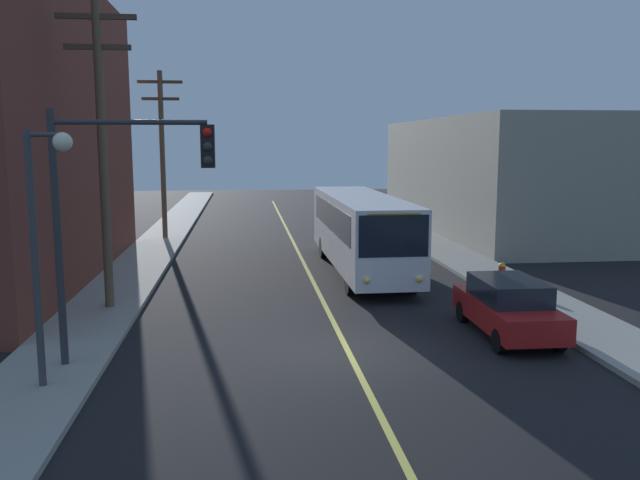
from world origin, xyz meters
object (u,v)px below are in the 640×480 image
utility_pole_near (102,140)px  fire_hydrant (502,273)px  utility_pole_mid (162,147)px  city_bus (361,229)px  traffic_signal_left_corner (123,190)px  street_lamp_left (44,221)px  parked_car_red (508,306)px

utility_pole_near → fire_hydrant: (13.85, 1.67, -4.88)m
utility_pole_mid → utility_pole_near: bearing=-89.8°
city_bus → traffic_signal_left_corner: (-7.61, -11.17, 2.49)m
fire_hydrant → street_lamp_left: bearing=-147.6°
utility_pole_mid → traffic_signal_left_corner: 21.43m
utility_pole_mid → traffic_signal_left_corner: utility_pole_mid is taller
street_lamp_left → fire_hydrant: (13.68, 8.68, -3.16)m
parked_car_red → utility_pole_mid: 23.47m
utility_pole_near → traffic_signal_left_corner: bearing=-74.2°
street_lamp_left → utility_pole_mid: bearing=90.6°
parked_car_red → city_bus: bearing=104.4°
parked_car_red → fire_hydrant: bearing=69.4°
utility_pole_near → city_bus: bearing=31.1°
city_bus → utility_pole_mid: utility_pole_mid is taller
city_bus → street_lamp_left: 15.59m
street_lamp_left → fire_hydrant: street_lamp_left is taller
city_bus → utility_pole_mid: 14.17m
utility_pole_near → fire_hydrant: size_ratio=11.47×
city_bus → utility_pole_near: (-9.20, -5.56, 3.64)m
city_bus → utility_pole_near: bearing=-148.9°
utility_pole_mid → fire_hydrant: bearing=-45.3°
city_bus → traffic_signal_left_corner: traffic_signal_left_corner is taller
city_bus → fire_hydrant: 6.18m
parked_car_red → street_lamp_left: (-11.51, -2.90, 2.90)m
parked_car_red → utility_pole_near: utility_pole_near is taller
utility_pole_near → street_lamp_left: bearing=-88.6°
utility_pole_mid → traffic_signal_left_corner: (1.65, -21.35, -0.88)m
utility_pole_mid → city_bus: bearing=-47.7°
city_bus → utility_pole_mid: (-9.26, 10.18, 3.37)m
utility_pole_near → fire_hydrant: bearing=6.9°
street_lamp_left → traffic_signal_left_corner: bearing=44.6°
city_bus → street_lamp_left: street_lamp_left is taller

